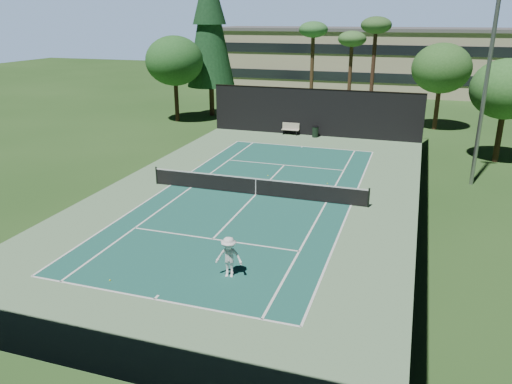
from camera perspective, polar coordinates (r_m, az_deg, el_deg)
ground at (r=28.85m, az=-0.03°, el=-0.34°), size 160.00×160.00×0.00m
apron_slab at (r=28.85m, az=-0.03°, el=-0.33°), size 18.00×32.00×0.01m
court_surface at (r=28.84m, az=-0.03°, el=-0.32°), size 10.97×23.77×0.01m
court_lines at (r=28.84m, az=-0.03°, el=-0.30°), size 11.07×23.87×0.01m
tennis_net at (r=28.66m, az=-0.03°, el=0.71°), size 12.90×0.10×1.10m
fence at (r=28.29m, az=0.01°, el=3.53°), size 18.04×32.05×4.03m
player at (r=19.75m, az=-3.11°, el=-7.44°), size 1.16×0.76×1.70m
tennis_ball_a at (r=20.58m, az=-16.35°, el=-9.66°), size 0.07×0.07×0.07m
tennis_ball_b at (r=32.27m, az=1.37°, el=1.90°), size 0.07×0.07×0.07m
tennis_ball_c at (r=31.01m, az=8.16°, el=0.95°), size 0.07×0.07×0.07m
tennis_ball_d at (r=36.00m, az=-6.54°, el=3.63°), size 0.06×0.06×0.06m
park_bench at (r=43.82m, az=3.98°, el=7.27°), size 1.50×0.45×1.02m
trash_bin at (r=43.03m, az=6.79°, el=6.86°), size 0.56×0.56×0.95m
pine_tree at (r=51.98m, az=-5.35°, el=19.15°), size 4.80×4.80×15.00m
palm_a at (r=50.90m, az=6.56°, el=17.57°), size 2.80×2.80×9.32m
palm_b at (r=52.31m, az=10.91°, el=16.49°), size 2.80×2.80×8.42m
palm_c at (r=49.01m, az=13.54°, el=17.60°), size 2.80×2.80×9.77m
decid_tree_a at (r=48.01m, az=20.44°, el=13.09°), size 5.12×5.12×7.62m
decid_tree_b at (r=38.48m, az=26.73°, el=10.44°), size 4.80×4.80×7.14m
decid_tree_c at (r=49.38m, az=-9.30°, el=14.57°), size 5.44×5.44×8.09m
campus_building at (r=72.48m, az=11.75°, el=14.68°), size 40.50×12.50×8.30m
light_pole at (r=32.16m, az=24.90°, el=11.80°), size 0.90×0.25×12.22m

